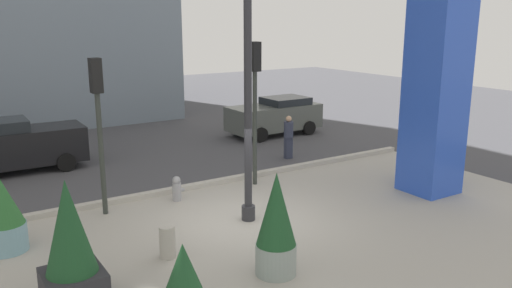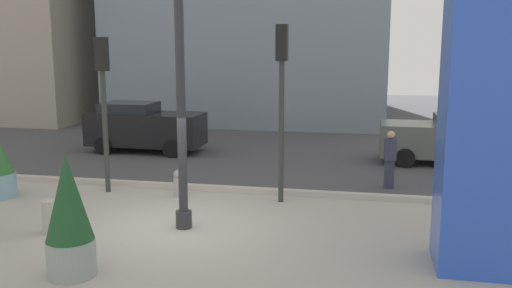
% 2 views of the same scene
% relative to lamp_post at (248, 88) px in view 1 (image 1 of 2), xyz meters
% --- Properties ---
extents(ground_plane, '(60.00, 60.00, 0.00)m').
position_rel_lamp_post_xyz_m(ground_plane, '(-0.18, 4.04, -3.53)').
color(ground_plane, '#47474C').
extents(plaza_pavement, '(18.00, 10.00, 0.02)m').
position_rel_lamp_post_xyz_m(plaza_pavement, '(-0.18, -1.96, -3.53)').
color(plaza_pavement, '#ADA89E').
rests_on(plaza_pavement, ground_plane).
extents(curb_strip, '(18.00, 0.24, 0.16)m').
position_rel_lamp_post_xyz_m(curb_strip, '(-0.18, 3.16, -3.45)').
color(curb_strip, '#B7B2A8').
rests_on(curb_strip, ground_plane).
extents(lamp_post, '(0.44, 0.44, 7.22)m').
position_rel_lamp_post_xyz_m(lamp_post, '(0.00, 0.00, 0.00)').
color(lamp_post, '#2D2D33').
rests_on(lamp_post, ground_plane).
extents(art_pillar_blue, '(1.43, 1.43, 6.29)m').
position_rel_lamp_post_xyz_m(art_pillar_blue, '(5.97, -0.98, -0.38)').
color(art_pillar_blue, blue).
rests_on(art_pillar_blue, ground_plane).
extents(potted_plant_mid_plaza, '(0.93, 0.93, 1.77)m').
position_rel_lamp_post_xyz_m(potted_plant_mid_plaza, '(-5.69, 1.38, -2.66)').
color(potted_plant_mid_plaza, '#7AA8B7').
rests_on(potted_plant_mid_plaza, ground_plane).
extents(potted_plant_near_left, '(1.08, 1.08, 2.45)m').
position_rel_lamp_post_xyz_m(potted_plant_near_left, '(-4.95, -1.81, -2.38)').
color(potted_plant_near_left, '#2D2D33').
rests_on(potted_plant_near_left, ground_plane).
extents(potted_plant_curbside, '(0.86, 0.86, 2.23)m').
position_rel_lamp_post_xyz_m(potted_plant_curbside, '(-1.10, -2.86, -2.43)').
color(potted_plant_curbside, gray).
rests_on(potted_plant_curbside, ground_plane).
extents(fire_hydrant, '(0.36, 0.26, 0.75)m').
position_rel_lamp_post_xyz_m(fire_hydrant, '(-0.98, 2.41, -3.16)').
color(fire_hydrant, '#99999E').
rests_on(fire_hydrant, ground_plane).
extents(concrete_bollard, '(0.36, 0.36, 0.75)m').
position_rel_lamp_post_xyz_m(concrete_bollard, '(-2.70, -0.93, -3.15)').
color(concrete_bollard, '#B2ADA3').
rests_on(concrete_bollard, ground_plane).
extents(traffic_light_far_side, '(0.28, 0.42, 4.54)m').
position_rel_lamp_post_xyz_m(traffic_light_far_side, '(1.79, 2.50, -0.46)').
color(traffic_light_far_side, '#333833').
rests_on(traffic_light_far_side, ground_plane).
extents(traffic_light_corner, '(0.28, 0.42, 4.24)m').
position_rel_lamp_post_xyz_m(traffic_light_corner, '(-3.07, 2.50, -0.64)').
color(traffic_light_corner, '#333833').
rests_on(traffic_light_corner, ground_plane).
extents(car_passing_lane, '(4.36, 1.99, 1.87)m').
position_rel_lamp_post_xyz_m(car_passing_lane, '(-4.38, 8.19, -2.58)').
color(car_passing_lane, black).
rests_on(car_passing_lane, ground_plane).
extents(car_far_lane, '(4.30, 2.07, 1.69)m').
position_rel_lamp_post_xyz_m(car_far_lane, '(6.58, 8.27, -2.65)').
color(car_far_lane, '#565B56').
rests_on(car_far_lane, ground_plane).
extents(pedestrian_crossing, '(0.38, 0.38, 1.65)m').
position_rel_lamp_post_xyz_m(pedestrian_crossing, '(4.60, 4.51, -2.61)').
color(pedestrian_crossing, '#33384C').
rests_on(pedestrian_crossing, ground_plane).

